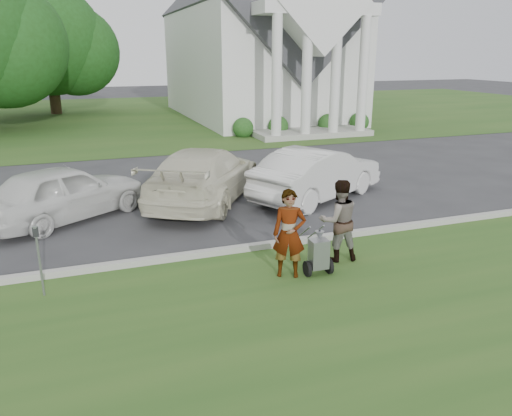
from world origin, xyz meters
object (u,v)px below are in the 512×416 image
person_right (339,221)px  car_b (64,192)px  person_left (289,235)px  car_d (317,173)px  tree_back (49,45)px  car_c (205,175)px  church (258,25)px  parking_meter_near (38,253)px  striping_cart (318,255)px

person_right → car_b: person_right is taller
person_left → car_d: 5.66m
car_d → tree_back: bearing=-11.4°
person_right → car_c: bearing=-65.9°
person_left → church: bearing=96.1°
person_left → parking_meter_near: size_ratio=1.31×
person_right → car_d: size_ratio=0.37×
tree_back → person_right: (6.21, -30.55, -3.85)m
person_right → parking_meter_near: 5.84m
parking_meter_near → car_d: bearing=28.3°
tree_back → car_d: tree_back is taller
car_b → person_left: bearing=-175.5°
church → person_right: 25.15m
person_right → person_left: bearing=24.8°
striping_cart → person_right: size_ratio=0.62×
person_right → striping_cart: bearing=44.4°
tree_back → parking_meter_near: bearing=-89.3°
church → car_d: 20.60m
parking_meter_near → church: bearing=61.6°
person_left → parking_meter_near: bearing=-164.5°
person_right → car_c: 5.49m
car_b → car_c: 3.91m
church → person_right: size_ratio=13.75×
tree_back → car_b: size_ratio=2.19×
church → person_right: church is taller
person_left → car_c: (-0.26, 5.67, -0.07)m
striping_cart → parking_meter_near: (-5.12, 0.87, 0.42)m
person_left → striping_cart: bearing=11.4°
striping_cart → car_b: bearing=133.9°
person_left → car_c: bearing=117.2°
person_right → car_c: (-1.56, 5.27, -0.07)m
tree_back → striping_cart: tree_back is taller
car_b → striping_cart: bearing=-172.5°
car_b → car_d: bearing=-127.4°
parking_meter_near → car_c: 6.53m
striping_cart → person_right: 1.00m
car_b → church: bearing=-66.9°
church → car_d: bearing=-104.8°
car_b → parking_meter_near: bearing=141.2°
person_left → car_d: (3.01, 4.79, -0.10)m
striping_cart → car_b: size_ratio=0.25×
church → striping_cart: church is taller
striping_cart → person_right: bearing=39.2°
person_left → person_right: size_ratio=1.00×
tree_back → person_left: size_ratio=5.47×
car_d → car_c: bearing=46.8°
parking_meter_near → striping_cart: bearing=-9.6°
parking_meter_near → person_left: bearing=-9.1°
person_right → car_b: (-5.45, 4.83, -0.13)m
striping_cart → person_left: (-0.58, 0.14, 0.45)m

